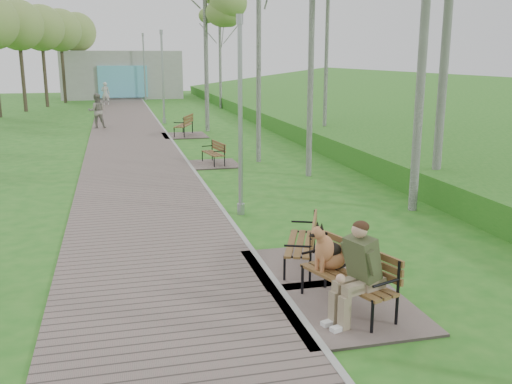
% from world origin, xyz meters
% --- Properties ---
extents(walkway, '(3.50, 67.00, 0.04)m').
position_xyz_m(walkway, '(-1.75, 21.50, 0.02)').
color(walkway, '#70625B').
rests_on(walkway, ground).
extents(kerb, '(0.10, 67.00, 0.05)m').
position_xyz_m(kerb, '(0.00, 21.50, 0.03)').
color(kerb, '#999993').
rests_on(kerb, ground).
extents(embankment, '(14.00, 70.00, 1.60)m').
position_xyz_m(embankment, '(12.00, 20.00, 0.00)').
color(embankment, '#4C8B2E').
rests_on(embankment, ground).
extents(building_north, '(10.00, 5.20, 4.00)m').
position_xyz_m(building_north, '(-1.50, 50.97, 1.99)').
color(building_north, '#9E9E99').
rests_on(building_north, ground).
extents(bench_main, '(1.93, 2.15, 1.69)m').
position_xyz_m(bench_main, '(0.67, 6.09, 0.48)').
color(bench_main, '#70625B').
rests_on(bench_main, ground).
extents(bench_second, '(1.77, 1.97, 1.09)m').
position_xyz_m(bench_second, '(0.62, 7.93, 0.20)').
color(bench_second, '#70625B').
rests_on(bench_second, ground).
extents(bench_third, '(1.56, 1.73, 0.96)m').
position_xyz_m(bench_third, '(0.80, 17.80, 0.17)').
color(bench_third, '#70625B').
rests_on(bench_third, ground).
extents(bench_far, '(1.96, 2.18, 1.21)m').
position_xyz_m(bench_far, '(0.69, 25.16, 0.23)').
color(bench_far, '#70625B').
rests_on(bench_far, ground).
extents(lamp_post_second, '(0.17, 0.17, 4.46)m').
position_xyz_m(lamp_post_second, '(0.36, 11.54, 2.08)').
color(lamp_post_second, '#9B9EA3').
rests_on(lamp_post_second, ground).
extents(lamp_post_third, '(0.19, 0.19, 4.93)m').
position_xyz_m(lamp_post_third, '(0.28, 30.44, 2.30)').
color(lamp_post_third, '#9B9EA3').
rests_on(lamp_post_third, ground).
extents(lamp_post_far, '(0.21, 0.21, 5.39)m').
position_xyz_m(lamp_post_far, '(0.27, 47.83, 2.52)').
color(lamp_post_far, '#9B9EA3').
rests_on(lamp_post_far, ground).
extents(pedestrian_near, '(0.70, 0.54, 1.71)m').
position_xyz_m(pedestrian_near, '(-2.89, 43.35, 0.86)').
color(pedestrian_near, silver).
rests_on(pedestrian_near, ground).
extents(pedestrian_far, '(0.92, 0.76, 1.76)m').
position_xyz_m(pedestrian_far, '(-3.20, 28.91, 0.88)').
color(pedestrian_far, gray).
rests_on(pedestrian_far, ground).
extents(birch_far_c, '(2.62, 2.62, 8.60)m').
position_xyz_m(birch_far_c, '(4.92, 38.63, 6.75)').
color(birch_far_c, silver).
rests_on(birch_far_c, ground).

